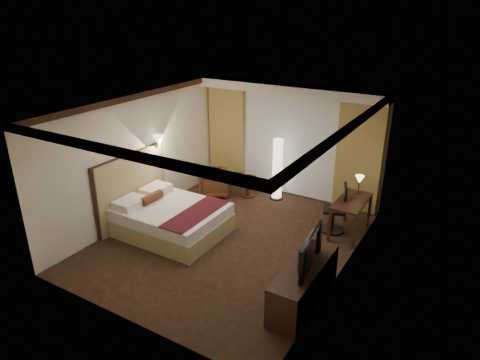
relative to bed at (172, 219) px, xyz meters
The scene contains 21 objects.
floor 1.25m from the bed, 16.58° to the left, with size 4.50×5.50×0.01m, color black.
ceiling 2.69m from the bed, 16.58° to the left, with size 4.50×5.50×0.01m, color white.
back_wall 3.47m from the bed, 69.38° to the left, with size 4.50×0.02×2.70m, color beige.
left_wall 1.55m from the bed, 162.26° to the left, with size 0.02×5.50×2.70m, color beige.
right_wall 3.59m from the bed, ahead, with size 0.02×5.50×2.70m, color beige.
crown_molding 2.64m from the bed, 16.58° to the left, with size 4.50×5.50×0.12m, color black, non-canonical shape.
soffit 3.84m from the bed, 67.74° to the left, with size 4.50×0.50×0.20m, color white.
curtain_sheer 3.37m from the bed, 68.88° to the left, with size 2.48×0.04×2.45m, color silver.
curtain_left_drape 3.15m from the bed, 100.25° to the left, with size 1.00×0.14×2.45m, color #A9934D.
curtain_right_drape 4.23m from the bed, 45.90° to the left, with size 1.00×0.14×2.45m, color #A9934D.
wall_sconce 1.80m from the bed, 139.14° to the left, with size 0.24×0.24×0.24m, color white, non-canonical shape.
bed is the anchor object (origin of this frame).
headboard 1.13m from the bed, behind, with size 0.12×1.90×1.50m, color tan, non-canonical shape.
armchair 2.03m from the bed, 99.85° to the left, with size 0.69×0.65×0.71m, color #4F2E17.
side_table 2.39m from the bed, 79.69° to the left, with size 0.44×0.44×0.49m, color black, non-canonical shape.
floor_lamp 2.86m from the bed, 67.45° to the left, with size 0.31×0.31×1.50m, color white, non-canonical shape.
desk 3.61m from the bed, 30.22° to the left, with size 0.55×1.12×0.75m, color black, non-canonical shape.
desk_lamp 3.88m from the bed, 35.55° to the left, with size 0.18×0.18×0.34m, color #FFD899, non-canonical shape.
office_chair 3.30m from the bed, 32.40° to the left, with size 0.50×0.50×1.04m, color black, non-canonical shape.
dresser 3.23m from the bed, 11.92° to the right, with size 0.50×1.70×0.66m, color black, non-canonical shape.
television 3.27m from the bed, 12.03° to the right, with size 1.05×0.60×0.14m, color black.
Camera 1 is at (3.98, -6.26, 4.34)m, focal length 32.00 mm.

